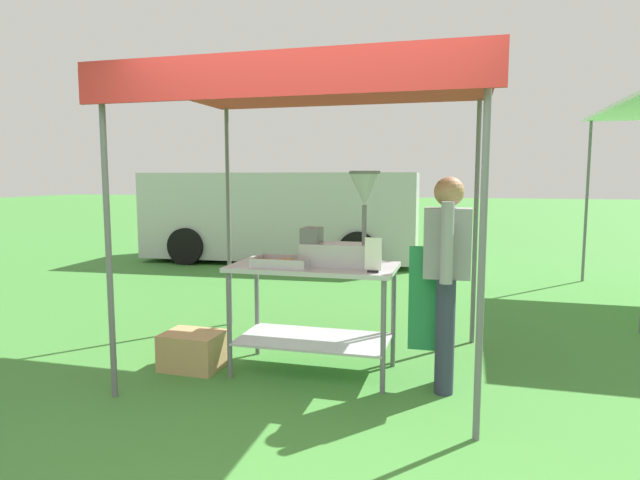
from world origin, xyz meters
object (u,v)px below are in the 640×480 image
stall_canopy (317,92)px  donut_cart (314,293)px  donut_fryer (343,232)px  menu_sign (373,257)px  supply_crate (193,351)px  donut_tray (283,263)px  vendor (446,272)px  van_silver (283,215)px

stall_canopy → donut_cart: (0.00, -0.10, -1.62)m
donut_fryer → menu_sign: size_ratio=2.90×
stall_canopy → donut_cart: size_ratio=2.07×
supply_crate → donut_tray: bearing=5.0°
stall_canopy → vendor: size_ratio=1.71×
donut_tray → vendor: bearing=1.6°
donut_tray → vendor: vendor is taller
supply_crate → menu_sign: bearing=-1.3°
supply_crate → van_silver: van_silver is taller
donut_fryer → vendor: donut_fryer is taller
donut_tray → stall_canopy: bearing=44.2°
donut_cart → menu_sign: size_ratio=5.13×
donut_fryer → vendor: bearing=-7.1°
donut_fryer → menu_sign: donut_fryer is taller
stall_canopy → supply_crate: size_ratio=5.58×
donut_tray → vendor: size_ratio=0.28×
stall_canopy → van_silver: bearing=111.6°
menu_sign → vendor: vendor is taller
donut_tray → van_silver: bearing=108.9°
donut_cart → supply_crate: 1.14m
stall_canopy → donut_fryer: bearing=-18.4°
donut_cart → donut_fryer: donut_fryer is taller
donut_cart → vendor: size_ratio=0.83×
vendor → supply_crate: 2.19m
donut_tray → menu_sign: (0.75, -0.10, 0.09)m
donut_fryer → supply_crate: donut_fryer is taller
vendor → donut_fryer: bearing=172.9°
menu_sign → donut_cart: bearing=157.2°
stall_canopy → donut_cart: 1.62m
stall_canopy → van_silver: 6.27m
menu_sign → van_silver: van_silver is taller
vendor → menu_sign: bearing=-165.4°
vendor → van_silver: (-3.30, 5.87, -0.03)m
donut_tray → donut_fryer: (0.47, 0.14, 0.25)m
donut_fryer → supply_crate: size_ratio=1.53×
menu_sign → van_silver: bearing=114.8°
donut_cart → stall_canopy: bearing=90.0°
donut_tray → supply_crate: donut_tray is taller
donut_tray → van_silver: van_silver is taller
stall_canopy → donut_fryer: (0.24, -0.08, -1.12)m
donut_cart → donut_fryer: (0.24, 0.02, 0.51)m
donut_tray → menu_sign: size_ratio=1.75×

